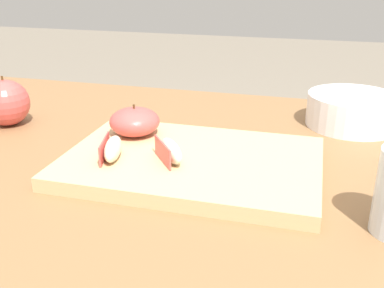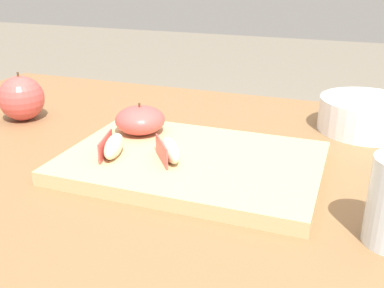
{
  "view_description": "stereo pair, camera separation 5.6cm",
  "coord_description": "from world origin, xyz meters",
  "px_view_note": "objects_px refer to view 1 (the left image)",
  "views": [
    {
      "loc": [
        0.14,
        -0.67,
        1.04
      ],
      "look_at": [
        -0.03,
        -0.06,
        0.78
      ],
      "focal_mm": 42.39,
      "sensor_mm": 36.0,
      "label": 1
    },
    {
      "loc": [
        0.19,
        -0.66,
        1.04
      ],
      "look_at": [
        -0.03,
        -0.06,
        0.78
      ],
      "focal_mm": 42.39,
      "sensor_mm": 36.0,
      "label": 2
    }
  ],
  "objects_px": {
    "apple_wedge_right": "(112,149)",
    "whole_apple_pink_lady": "(6,103)",
    "apple_half_skin_up": "(135,122)",
    "apple_wedge_left": "(170,151)",
    "ceramic_fruit_bowl": "(353,109)",
    "cutting_board": "(192,162)"
  },
  "relations": [
    {
      "from": "cutting_board",
      "to": "apple_half_skin_up",
      "type": "xyz_separation_m",
      "value": [
        -0.12,
        0.06,
        0.03
      ]
    },
    {
      "from": "apple_wedge_right",
      "to": "whole_apple_pink_lady",
      "type": "distance_m",
      "value": 0.32
    },
    {
      "from": "apple_half_skin_up",
      "to": "ceramic_fruit_bowl",
      "type": "distance_m",
      "value": 0.43
    },
    {
      "from": "apple_wedge_left",
      "to": "whole_apple_pink_lady",
      "type": "height_order",
      "value": "whole_apple_pink_lady"
    },
    {
      "from": "apple_half_skin_up",
      "to": "whole_apple_pink_lady",
      "type": "xyz_separation_m",
      "value": [
        -0.28,
        0.04,
        -0.0
      ]
    },
    {
      "from": "apple_half_skin_up",
      "to": "apple_wedge_right",
      "type": "xyz_separation_m",
      "value": [
        0.01,
        -0.1,
        -0.01
      ]
    },
    {
      "from": "apple_wedge_right",
      "to": "whole_apple_pink_lady",
      "type": "bearing_deg",
      "value": 153.75
    },
    {
      "from": "apple_wedge_right",
      "to": "apple_wedge_left",
      "type": "bearing_deg",
      "value": 10.1
    },
    {
      "from": "cutting_board",
      "to": "whole_apple_pink_lady",
      "type": "relative_size",
      "value": 3.98
    },
    {
      "from": "apple_wedge_left",
      "to": "ceramic_fruit_bowl",
      "type": "xyz_separation_m",
      "value": [
        0.27,
        0.3,
        -0.0
      ]
    },
    {
      "from": "whole_apple_pink_lady",
      "to": "ceramic_fruit_bowl",
      "type": "distance_m",
      "value": 0.68
    },
    {
      "from": "apple_half_skin_up",
      "to": "whole_apple_pink_lady",
      "type": "height_order",
      "value": "whole_apple_pink_lady"
    },
    {
      "from": "apple_wedge_left",
      "to": "ceramic_fruit_bowl",
      "type": "height_order",
      "value": "ceramic_fruit_bowl"
    },
    {
      "from": "cutting_board",
      "to": "whole_apple_pink_lady",
      "type": "height_order",
      "value": "whole_apple_pink_lady"
    },
    {
      "from": "cutting_board",
      "to": "apple_wedge_left",
      "type": "distance_m",
      "value": 0.05
    },
    {
      "from": "apple_wedge_right",
      "to": "ceramic_fruit_bowl",
      "type": "height_order",
      "value": "ceramic_fruit_bowl"
    },
    {
      "from": "cutting_board",
      "to": "ceramic_fruit_bowl",
      "type": "distance_m",
      "value": 0.37
    },
    {
      "from": "apple_wedge_right",
      "to": "whole_apple_pink_lady",
      "type": "height_order",
      "value": "whole_apple_pink_lady"
    },
    {
      "from": "apple_wedge_left",
      "to": "apple_wedge_right",
      "type": "distance_m",
      "value": 0.09
    },
    {
      "from": "cutting_board",
      "to": "apple_half_skin_up",
      "type": "distance_m",
      "value": 0.14
    },
    {
      "from": "apple_wedge_left",
      "to": "whole_apple_pink_lady",
      "type": "bearing_deg",
      "value": 161.31
    },
    {
      "from": "cutting_board",
      "to": "apple_wedge_left",
      "type": "xyz_separation_m",
      "value": [
        -0.03,
        -0.03,
        0.03
      ]
    }
  ]
}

